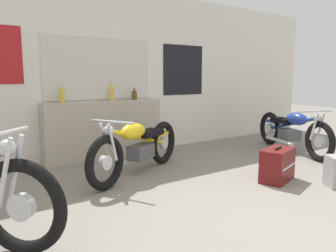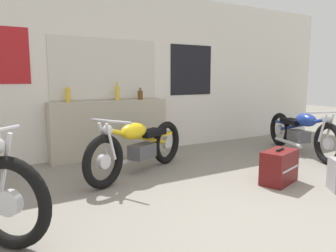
{
  "view_description": "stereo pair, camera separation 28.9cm",
  "coord_description": "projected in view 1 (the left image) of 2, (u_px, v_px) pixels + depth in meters",
  "views": [
    {
      "loc": [
        -2.43,
        -1.8,
        1.32
      ],
      "look_at": [
        -0.04,
        1.64,
        0.7
      ],
      "focal_mm": 35.0,
      "sensor_mm": 36.0,
      "label": 1
    },
    {
      "loc": [
        -2.18,
        -1.96,
        1.32
      ],
      "look_at": [
        -0.04,
        1.64,
        0.7
      ],
      "focal_mm": 35.0,
      "sensor_mm": 36.0,
      "label": 2
    }
  ],
  "objects": [
    {
      "name": "bottle_center",
      "position": [
        134.0,
        95.0,
        5.57
      ],
      "size": [
        0.09,
        0.09,
        0.2
      ],
      "color": "#5B3814",
      "rests_on": "sill_counter"
    },
    {
      "name": "motorcycle_yellow",
      "position": [
        138.0,
        146.0,
        4.44
      ],
      "size": [
        1.87,
        1.04,
        0.82
      ],
      "color": "black",
      "rests_on": "ground_plane"
    },
    {
      "name": "sill_counter",
      "position": [
        105.0,
        130.0,
        5.37
      ],
      "size": [
        1.98,
        0.28,
        0.95
      ],
      "color": "#B7AD99",
      "rests_on": "ground_plane"
    },
    {
      "name": "bottle_left_center",
      "position": [
        112.0,
        92.0,
        5.37
      ],
      "size": [
        0.07,
        0.07,
        0.31
      ],
      "color": "gold",
      "rests_on": "sill_counter"
    },
    {
      "name": "hard_case_darkred",
      "position": [
        277.0,
        165.0,
        4.21
      ],
      "size": [
        0.6,
        0.43,
        0.44
      ],
      "color": "maroon",
      "rests_on": "ground_plane"
    },
    {
      "name": "bottle_leftmost",
      "position": [
        62.0,
        94.0,
        4.92
      ],
      "size": [
        0.08,
        0.08,
        0.28
      ],
      "color": "gold",
      "rests_on": "sill_counter"
    },
    {
      "name": "wall_back",
      "position": [
        112.0,
        73.0,
        5.52
      ],
      "size": [
        10.0,
        0.07,
        2.8
      ],
      "color": "silver",
      "rests_on": "ground_plane"
    },
    {
      "name": "ground_plane",
      "position": [
        272.0,
        222.0,
        3.02
      ],
      "size": [
        24.0,
        24.0,
        0.0
      ],
      "primitive_type": "plane",
      "color": "gray"
    },
    {
      "name": "motorcycle_blue",
      "position": [
        292.0,
        130.0,
        5.83
      ],
      "size": [
        0.9,
        1.98,
        0.81
      ],
      "color": "black",
      "rests_on": "ground_plane"
    }
  ]
}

